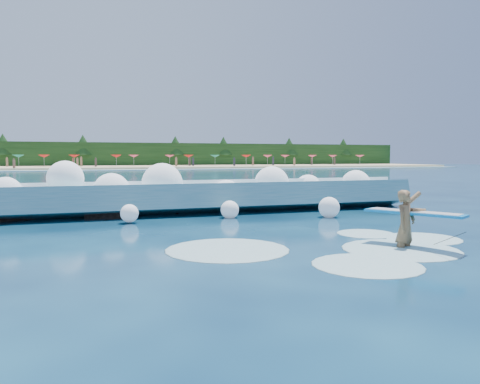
# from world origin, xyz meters

# --- Properties ---
(ground) EXTENTS (200.00, 200.00, 0.00)m
(ground) POSITION_xyz_m (0.00, 0.00, 0.00)
(ground) COLOR #07223E
(ground) RESTS_ON ground
(beach) EXTENTS (140.00, 20.00, 0.40)m
(beach) POSITION_xyz_m (0.00, 78.00, 0.20)
(beach) COLOR tan
(beach) RESTS_ON ground
(wet_band) EXTENTS (140.00, 5.00, 0.08)m
(wet_band) POSITION_xyz_m (0.00, 67.00, 0.04)
(wet_band) COLOR silver
(wet_band) RESTS_ON ground
(treeline) EXTENTS (140.00, 4.00, 5.00)m
(treeline) POSITION_xyz_m (0.00, 88.00, 2.50)
(treeline) COLOR black
(treeline) RESTS_ON ground
(breaking_wave) EXTENTS (18.26, 2.83, 1.57)m
(breaking_wave) POSITION_xyz_m (1.63, 7.55, 0.55)
(breaking_wave) COLOR teal
(breaking_wave) RESTS_ON ground
(rock_cluster) EXTENTS (8.04, 3.01, 1.20)m
(rock_cluster) POSITION_xyz_m (-2.21, 7.91, 0.38)
(rock_cluster) COLOR black
(rock_cluster) RESTS_ON ground
(surfer_with_board) EXTENTS (1.61, 2.86, 1.72)m
(surfer_with_board) POSITION_xyz_m (4.53, -1.46, 0.63)
(surfer_with_board) COLOR olive
(surfer_with_board) RESTS_ON ground
(wave_spray) EXTENTS (15.32, 4.60, 2.10)m
(wave_spray) POSITION_xyz_m (1.88, 7.43, 1.00)
(wave_spray) COLOR white
(wave_spray) RESTS_ON ground
(surf_foam) EXTENTS (9.44, 5.31, 0.15)m
(surf_foam) POSITION_xyz_m (3.11, -0.96, 0.00)
(surf_foam) COLOR silver
(surf_foam) RESTS_ON ground
(beach_umbrellas) EXTENTS (112.89, 6.36, 0.50)m
(beach_umbrellas) POSITION_xyz_m (0.20, 79.91, 2.25)
(beach_umbrellas) COLOR #EA446B
(beach_umbrellas) RESTS_ON ground
(beachgoers) EXTENTS (104.32, 12.59, 1.91)m
(beachgoers) POSITION_xyz_m (0.17, 75.19, 1.09)
(beachgoers) COLOR #3F332D
(beachgoers) RESTS_ON ground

